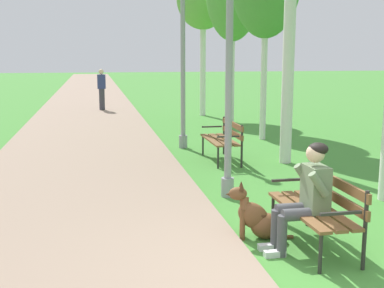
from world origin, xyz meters
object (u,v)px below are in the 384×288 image
object	(u,v)px
lamp_post_near	(229,50)
pedestrian_distant	(102,90)
park_bench_near	(319,204)
lamp_post_mid	(183,58)
person_seated_on_near_bench	(306,193)
park_bench_mid	(224,137)
dog_brown	(257,218)

from	to	relation	value
lamp_post_near	pedestrian_distant	distance (m)	12.92
park_bench_near	lamp_post_mid	bearing A→B (deg)	93.83
lamp_post_near	person_seated_on_near_bench	bearing A→B (deg)	-83.12
person_seated_on_near_bench	pedestrian_distant	world-z (taller)	pedestrian_distant
lamp_post_mid	pedestrian_distant	bearing A→B (deg)	101.71
person_seated_on_near_bench	lamp_post_mid	bearing A→B (deg)	91.97
lamp_post_mid	lamp_post_near	bearing A→B (deg)	-90.71
pedestrian_distant	lamp_post_mid	bearing A→B (deg)	-78.29
park_bench_near	lamp_post_mid	size ratio (longest dim) A/B	0.36
park_bench_mid	pedestrian_distant	size ratio (longest dim) A/B	0.91
lamp_post_mid	person_seated_on_near_bench	bearing A→B (deg)	-88.03
lamp_post_near	park_bench_near	bearing A→B (deg)	-77.62
dog_brown	lamp_post_near	bearing A→B (deg)	85.98
park_bench_near	lamp_post_near	size ratio (longest dim) A/B	0.34
lamp_post_near	lamp_post_mid	size ratio (longest dim) A/B	1.07
pedestrian_distant	lamp_post_near	bearing A→B (deg)	-82.38
lamp_post_near	lamp_post_mid	world-z (taller)	lamp_post_near
park_bench_near	lamp_post_near	bearing A→B (deg)	102.38
park_bench_near	park_bench_mid	distance (m)	4.83
park_bench_mid	person_seated_on_near_bench	world-z (taller)	person_seated_on_near_bench
lamp_post_near	dog_brown	bearing A→B (deg)	-94.02
park_bench_near	person_seated_on_near_bench	xyz separation A→B (m)	(-0.21, -0.09, 0.17)
park_bench_mid	lamp_post_near	size ratio (longest dim) A/B	0.34
park_bench_mid	pedestrian_distant	world-z (taller)	pedestrian_distant
park_bench_near	pedestrian_distant	world-z (taller)	pedestrian_distant
park_bench_mid	lamp_post_mid	world-z (taller)	lamp_post_mid
dog_brown	park_bench_mid	bearing A→B (deg)	80.32
park_bench_near	lamp_post_near	xyz separation A→B (m)	(-0.49, 2.21, 1.77)
dog_brown	lamp_post_mid	xyz separation A→B (m)	(0.18, 6.08, 1.87)
lamp_post_near	park_bench_mid	bearing A→B (deg)	76.46
dog_brown	lamp_post_near	world-z (taller)	lamp_post_near
park_bench_mid	dog_brown	bearing A→B (deg)	-99.68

